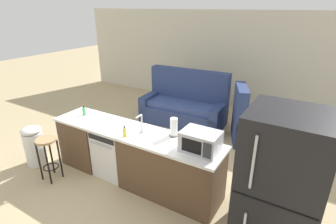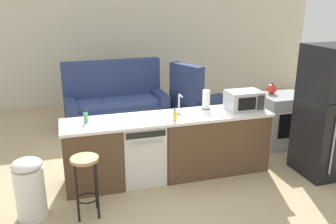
{
  "view_description": "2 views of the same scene",
  "coord_description": "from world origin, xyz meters",
  "px_view_note": "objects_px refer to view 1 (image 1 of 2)",
  "views": [
    {
      "loc": [
        2.49,
        -2.83,
        2.7
      ],
      "look_at": [
        0.33,
        0.77,
        0.98
      ],
      "focal_mm": 28.0,
      "sensor_mm": 36.0,
      "label": 1
    },
    {
      "loc": [
        -1.19,
        -4.47,
        2.44
      ],
      "look_at": [
        0.21,
        0.25,
        0.88
      ],
      "focal_mm": 38.0,
      "sensor_mm": 36.0,
      "label": 2
    }
  ],
  "objects_px": {
    "refrigerator": "(276,201)",
    "couch": "(185,106)",
    "dish_soap_bottle": "(84,111)",
    "microwave": "(201,141)",
    "soap_bottle": "(125,132)",
    "paper_towel_roll": "(174,127)",
    "dishwasher": "(115,151)",
    "bar_stool": "(48,150)",
    "stove_range": "(286,182)",
    "trash_bin": "(34,145)",
    "armchair": "(248,126)",
    "kettle": "(281,140)"
  },
  "relations": [
    {
      "from": "refrigerator",
      "to": "couch",
      "type": "relative_size",
      "value": 0.91
    },
    {
      "from": "dish_soap_bottle",
      "to": "couch",
      "type": "relative_size",
      "value": 0.09
    },
    {
      "from": "microwave",
      "to": "soap_bottle",
      "type": "height_order",
      "value": "microwave"
    },
    {
      "from": "paper_towel_roll",
      "to": "dish_soap_bottle",
      "type": "bearing_deg",
      "value": -175.81
    },
    {
      "from": "dishwasher",
      "to": "bar_stool",
      "type": "height_order",
      "value": "dishwasher"
    },
    {
      "from": "refrigerator",
      "to": "paper_towel_roll",
      "type": "bearing_deg",
      "value": 154.85
    },
    {
      "from": "stove_range",
      "to": "couch",
      "type": "xyz_separation_m",
      "value": [
        -2.6,
        1.98,
        -0.06
      ]
    },
    {
      "from": "trash_bin",
      "to": "couch",
      "type": "height_order",
      "value": "couch"
    },
    {
      "from": "microwave",
      "to": "paper_towel_roll",
      "type": "distance_m",
      "value": 0.55
    },
    {
      "from": "dishwasher",
      "to": "couch",
      "type": "height_order",
      "value": "couch"
    },
    {
      "from": "microwave",
      "to": "trash_bin",
      "type": "distance_m",
      "value": 3.1
    },
    {
      "from": "stove_range",
      "to": "trash_bin",
      "type": "distance_m",
      "value": 4.18
    },
    {
      "from": "bar_stool",
      "to": "trash_bin",
      "type": "height_order",
      "value": "same"
    },
    {
      "from": "bar_stool",
      "to": "paper_towel_roll",
      "type": "bearing_deg",
      "value": 25.63
    },
    {
      "from": "microwave",
      "to": "dish_soap_bottle",
      "type": "relative_size",
      "value": 2.84
    },
    {
      "from": "refrigerator",
      "to": "dish_soap_bottle",
      "type": "height_order",
      "value": "refrigerator"
    },
    {
      "from": "refrigerator",
      "to": "dish_soap_bottle",
      "type": "relative_size",
      "value": 10.62
    },
    {
      "from": "armchair",
      "to": "soap_bottle",
      "type": "bearing_deg",
      "value": -115.65
    },
    {
      "from": "trash_bin",
      "to": "stove_range",
      "type": "bearing_deg",
      "value": 15.14
    },
    {
      "from": "refrigerator",
      "to": "microwave",
      "type": "relative_size",
      "value": 3.74
    },
    {
      "from": "refrigerator",
      "to": "microwave",
      "type": "distance_m",
      "value": 1.2
    },
    {
      "from": "paper_towel_roll",
      "to": "soap_bottle",
      "type": "xyz_separation_m",
      "value": [
        -0.61,
        -0.39,
        -0.07
      ]
    },
    {
      "from": "stove_range",
      "to": "kettle",
      "type": "xyz_separation_m",
      "value": [
        -0.17,
        0.13,
        0.53
      ]
    },
    {
      "from": "refrigerator",
      "to": "bar_stool",
      "type": "bearing_deg",
      "value": -177.65
    },
    {
      "from": "soap_bottle",
      "to": "kettle",
      "type": "xyz_separation_m",
      "value": [
        2.02,
        0.88,
        0.01
      ]
    },
    {
      "from": "dish_soap_bottle",
      "to": "kettle",
      "type": "distance_m",
      "value": 3.22
    },
    {
      "from": "paper_towel_roll",
      "to": "trash_bin",
      "type": "bearing_deg",
      "value": -163.42
    },
    {
      "from": "microwave",
      "to": "couch",
      "type": "relative_size",
      "value": 0.24
    },
    {
      "from": "microwave",
      "to": "couch",
      "type": "bearing_deg",
      "value": 121.28
    },
    {
      "from": "soap_bottle",
      "to": "couch",
      "type": "bearing_deg",
      "value": 98.61
    },
    {
      "from": "paper_towel_roll",
      "to": "dish_soap_bottle",
      "type": "height_order",
      "value": "paper_towel_roll"
    },
    {
      "from": "refrigerator",
      "to": "bar_stool",
      "type": "distance_m",
      "value": 3.43
    },
    {
      "from": "soap_bottle",
      "to": "paper_towel_roll",
      "type": "bearing_deg",
      "value": 32.99
    },
    {
      "from": "microwave",
      "to": "bar_stool",
      "type": "bearing_deg",
      "value": -163.67
    },
    {
      "from": "dishwasher",
      "to": "refrigerator",
      "type": "distance_m",
      "value": 2.71
    },
    {
      "from": "dishwasher",
      "to": "stove_range",
      "type": "distance_m",
      "value": 2.66
    },
    {
      "from": "stove_range",
      "to": "armchair",
      "type": "relative_size",
      "value": 0.75
    },
    {
      "from": "refrigerator",
      "to": "armchair",
      "type": "distance_m",
      "value": 3.07
    },
    {
      "from": "refrigerator",
      "to": "armchair",
      "type": "xyz_separation_m",
      "value": [
        -0.98,
        2.85,
        -0.59
      ]
    },
    {
      "from": "kettle",
      "to": "trash_bin",
      "type": "distance_m",
      "value": 4.11
    },
    {
      "from": "paper_towel_roll",
      "to": "bar_stool",
      "type": "height_order",
      "value": "paper_towel_roll"
    },
    {
      "from": "dish_soap_bottle",
      "to": "trash_bin",
      "type": "bearing_deg",
      "value": -139.77
    },
    {
      "from": "paper_towel_roll",
      "to": "couch",
      "type": "height_order",
      "value": "couch"
    },
    {
      "from": "dishwasher",
      "to": "paper_towel_roll",
      "type": "distance_m",
      "value": 1.21
    },
    {
      "from": "stove_range",
      "to": "soap_bottle",
      "type": "height_order",
      "value": "soap_bottle"
    },
    {
      "from": "soap_bottle",
      "to": "trash_bin",
      "type": "xyz_separation_m",
      "value": [
        -1.86,
        -0.34,
        -0.59
      ]
    },
    {
      "from": "dishwasher",
      "to": "stove_range",
      "type": "bearing_deg",
      "value": 11.91
    },
    {
      "from": "paper_towel_roll",
      "to": "dish_soap_bottle",
      "type": "distance_m",
      "value": 1.75
    },
    {
      "from": "refrigerator",
      "to": "kettle",
      "type": "distance_m",
      "value": 1.24
    },
    {
      "from": "dishwasher",
      "to": "stove_range",
      "type": "relative_size",
      "value": 0.93
    }
  ]
}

